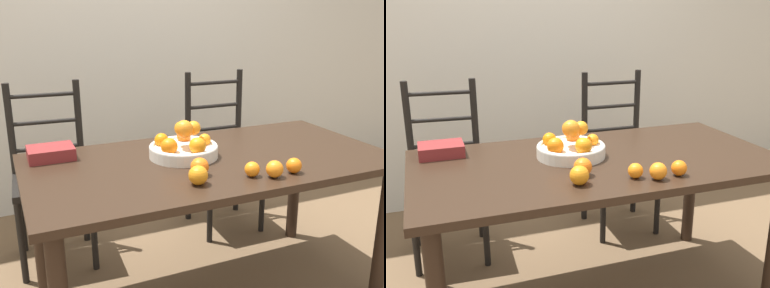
{
  "view_description": "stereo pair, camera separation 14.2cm",
  "coord_description": "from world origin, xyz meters",
  "views": [
    {
      "loc": [
        -0.9,
        -1.8,
        1.43
      ],
      "look_at": [
        -0.11,
        -0.02,
        0.84
      ],
      "focal_mm": 42.0,
      "sensor_mm": 36.0,
      "label": 1
    },
    {
      "loc": [
        -0.77,
        -1.85,
        1.43
      ],
      "look_at": [
        -0.11,
        -0.02,
        0.84
      ],
      "focal_mm": 42.0,
      "sensor_mm": 36.0,
      "label": 2
    }
  ],
  "objects": [
    {
      "name": "orange_loose_4",
      "position": [
        0.24,
        -0.32,
        0.79
      ],
      "size": [
        0.07,
        0.07,
        0.07
      ],
      "color": "orange",
      "rests_on": "dining_table"
    },
    {
      "name": "book_stack",
      "position": [
        -0.69,
        0.3,
        0.78
      ],
      "size": [
        0.21,
        0.16,
        0.06
      ],
      "color": "maroon",
      "rests_on": "dining_table"
    },
    {
      "name": "chair_right",
      "position": [
        0.44,
        0.72,
        0.49
      ],
      "size": [
        0.43,
        0.41,
        1.04
      ],
      "rotation": [
        0.0,
        0.0,
        -0.02
      ],
      "color": "black",
      "rests_on": "ground_plane"
    },
    {
      "name": "orange_loose_0",
      "position": [
        -0.19,
        -0.28,
        0.79
      ],
      "size": [
        0.08,
        0.08,
        0.08
      ],
      "color": "orange",
      "rests_on": "dining_table"
    },
    {
      "name": "chair_left",
      "position": [
        -0.66,
        0.72,
        0.49
      ],
      "size": [
        0.44,
        0.42,
        1.04
      ],
      "rotation": [
        0.0,
        0.0,
        -0.06
      ],
      "color": "black",
      "rests_on": "ground_plane"
    },
    {
      "name": "orange_loose_2",
      "position": [
        0.13,
        -0.33,
        0.79
      ],
      "size": [
        0.07,
        0.07,
        0.07
      ],
      "color": "orange",
      "rests_on": "dining_table"
    },
    {
      "name": "fruit_bowl",
      "position": [
        -0.11,
        0.07,
        0.81
      ],
      "size": [
        0.33,
        0.33,
        0.19
      ],
      "color": "silver",
      "rests_on": "dining_table"
    },
    {
      "name": "orange_loose_3",
      "position": [
        -0.15,
        -0.19,
        0.79
      ],
      "size": [
        0.08,
        0.08,
        0.08
      ],
      "color": "orange",
      "rests_on": "dining_table"
    },
    {
      "name": "orange_loose_1",
      "position": [
        0.05,
        -0.28,
        0.79
      ],
      "size": [
        0.06,
        0.06,
        0.06
      ],
      "color": "orange",
      "rests_on": "dining_table"
    },
    {
      "name": "dining_table",
      "position": [
        0.0,
        0.0,
        0.66
      ],
      "size": [
        1.71,
        0.88,
        0.75
      ],
      "color": "black",
      "rests_on": "ground_plane"
    },
    {
      "name": "wall_back",
      "position": [
        0.0,
        1.46,
        1.3
      ],
      "size": [
        8.0,
        0.06,
        2.6
      ],
      "color": "beige",
      "rests_on": "ground_plane"
    }
  ]
}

